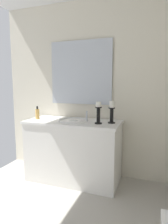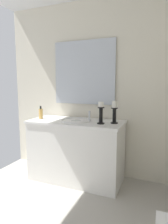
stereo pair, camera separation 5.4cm
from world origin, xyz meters
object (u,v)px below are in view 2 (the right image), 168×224
object	(u,v)px
sink_basin	(76,123)
vanity_cabinet	(76,150)
candle_holder_short	(101,112)
candle_holder_tall	(114,112)
mirror	(84,73)
soap_bottle	(41,113)

from	to	relation	value
sink_basin	vanity_cabinet	bearing A→B (deg)	-90.00
candle_holder_short	candle_holder_tall	bearing A→B (deg)	122.56
candle_holder_tall	candle_holder_short	xyz separation A→B (m)	(0.09, -0.15, -0.01)
mirror	soap_bottle	bearing A→B (deg)	-58.11
sink_basin	candle_holder_tall	xyz separation A→B (m)	(-0.01, 0.51, 0.18)
vanity_cabinet	candle_holder_short	size ratio (longest dim) A/B	4.69
vanity_cabinet	soap_bottle	world-z (taller)	soap_bottle
vanity_cabinet	sink_basin	xyz separation A→B (m)	(0.00, 0.00, 0.37)
vanity_cabinet	soap_bottle	size ratio (longest dim) A/B	7.03
vanity_cabinet	soap_bottle	distance (m)	0.71
mirror	candle_holder_short	xyz separation A→B (m)	(0.36, 0.37, -0.50)
vanity_cabinet	candle_holder_short	distance (m)	0.67
candle_holder_short	soap_bottle	bearing A→B (deg)	-92.06
mirror	candle_holder_tall	size ratio (longest dim) A/B	3.29
candle_holder_short	soap_bottle	distance (m)	0.89
mirror	candle_holder_short	world-z (taller)	mirror
sink_basin	mirror	xyz separation A→B (m)	(-0.28, -0.00, 0.68)
vanity_cabinet	mirror	world-z (taller)	mirror
sink_basin	soap_bottle	distance (m)	0.54
candle_holder_short	sink_basin	bearing A→B (deg)	-101.95
candle_holder_tall	soap_bottle	bearing A→B (deg)	-86.65
vanity_cabinet	sink_basin	world-z (taller)	sink_basin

